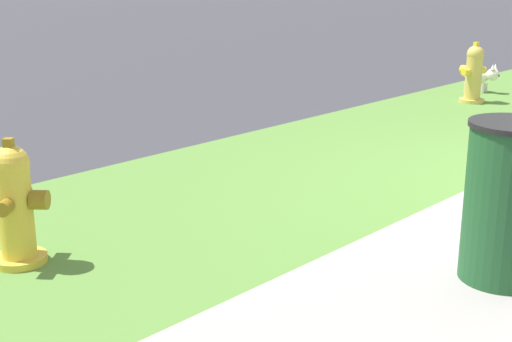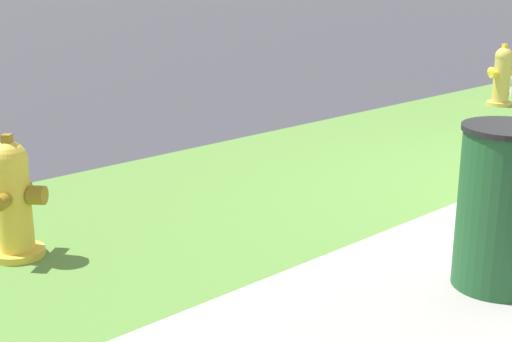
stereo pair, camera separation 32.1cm
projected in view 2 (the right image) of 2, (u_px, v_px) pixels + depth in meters
The scene contains 5 objects.
grass_verge at pixel (382, 151), 7.02m from camera, with size 18.00×2.73×0.01m, color #568438.
fire_hydrant_across_street at pixel (502, 76), 9.19m from camera, with size 0.40×0.38×0.80m.
fire_hydrant_by_grass_verge at pixel (14, 199), 4.42m from camera, with size 0.36×0.36×0.80m.
small_white_dog at pixel (511, 79), 9.95m from camera, with size 0.25×0.55×0.43m.
trash_bin at pixel (502, 209), 3.97m from camera, with size 0.52×0.52×0.95m.
Camera 2 is at (-5.52, -1.88, 1.80)m, focal length 50.00 mm.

